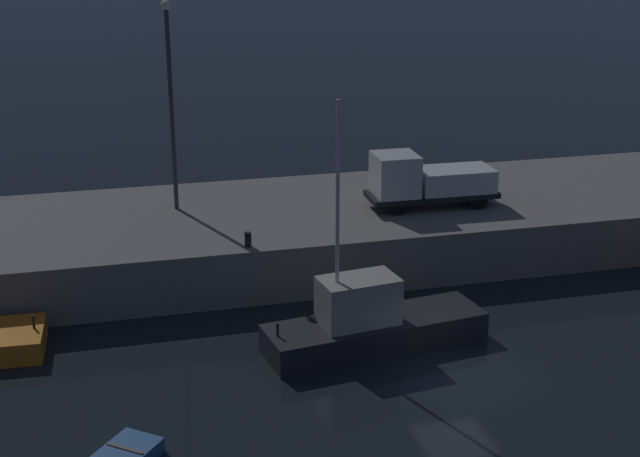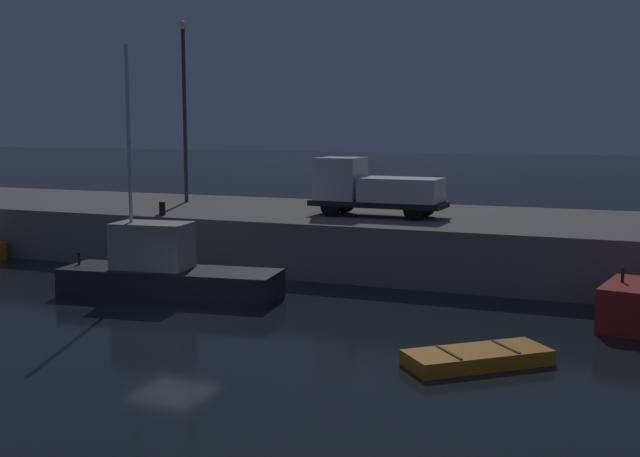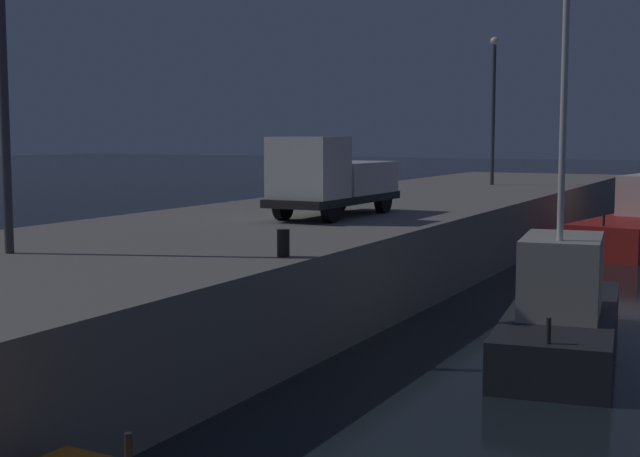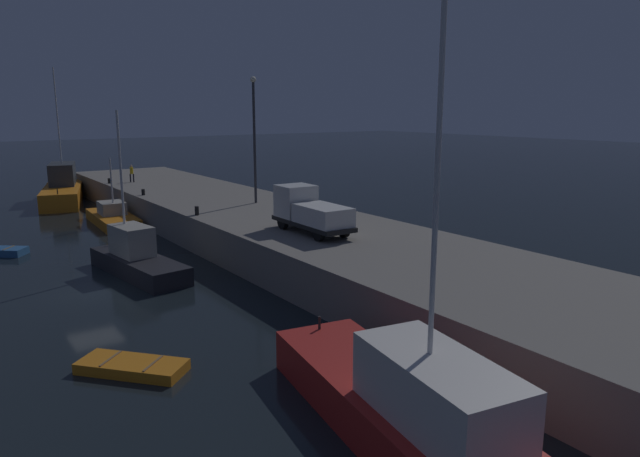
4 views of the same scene
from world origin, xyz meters
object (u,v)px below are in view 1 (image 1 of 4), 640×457
at_px(utility_truck, 426,181).
at_px(bollard_east, 248,239).
at_px(lamp_post_west, 171,92).
at_px(fishing_boat_white, 370,323).

height_order(utility_truck, bollard_east, utility_truck).
bearing_deg(lamp_post_west, utility_truck, -12.93).
distance_m(lamp_post_west, utility_truck, 12.16).
height_order(fishing_boat_white, lamp_post_west, lamp_post_west).
distance_m(fishing_boat_white, bollard_east, 6.61).
bearing_deg(bollard_east, lamp_post_west, 111.70).
relative_size(lamp_post_west, bollard_east, 15.58).
distance_m(fishing_boat_white, lamp_post_west, 14.22).
bearing_deg(lamp_post_west, fishing_boat_white, -62.09).
bearing_deg(utility_truck, fishing_boat_white, -121.97).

